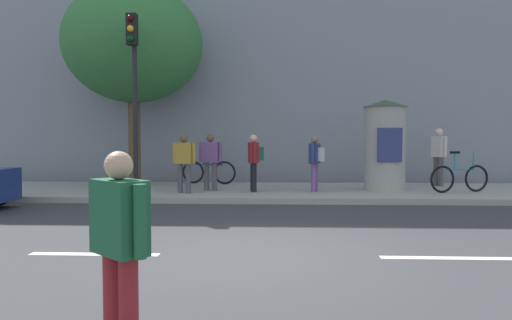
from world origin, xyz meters
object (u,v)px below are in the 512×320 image
Objects in this scene: poster_column at (385,145)px; bicycle_leaning at (460,178)px; pedestrian_near_pole at (315,158)px; pedestrian_with_backpack at (439,152)px; pedestrian_with_bag at (184,159)px; pedestrian_in_dark_shirt at (120,238)px; bicycle_upright at (209,171)px; pedestrian_in_red_top at (211,157)px; traffic_light at (134,75)px; street_tree at (133,44)px; pedestrian_in_light_jacket at (254,158)px.

bicycle_leaning is (1.89, -0.35, -0.87)m from poster_column.
pedestrian_near_pole is 4.13m from pedestrian_with_backpack.
pedestrian_with_bag is (-5.37, -0.84, -0.37)m from poster_column.
pedestrian_in_dark_shirt is 0.87× the size of bicycle_upright.
pedestrian_in_red_top reaches higher than pedestrian_with_bag.
poster_column reaches higher than pedestrian_in_red_top.
pedestrian_in_red_top is at bearing -167.51° from pedestrian_with_backpack.
pedestrian_in_red_top is (-4.76, -0.17, -0.34)m from poster_column.
pedestrian_in_dark_shirt is 0.89× the size of bicycle_leaning.
pedestrian_with_backpack is (1.89, 1.30, -0.26)m from poster_column.
poster_column reaches higher than pedestrian_with_bag.
pedestrian_near_pole is (2.18, 9.48, 0.16)m from pedestrian_in_dark_shirt.
bicycle_upright is at bearing 163.99° from bicycle_leaning.
traffic_light is 8.88m from pedestrian_in_dark_shirt.
street_tree is 4.00× the size of pedestrian_near_pole.
traffic_light is 3.01m from pedestrian_in_red_top.
pedestrian_with_backpack is (5.44, 1.71, 0.10)m from pedestrian_in_light_jacket.
pedestrian_in_light_jacket reaches higher than pedestrian_with_bag.
pedestrian_near_pole is 0.98× the size of pedestrian_in_light_jacket.
street_tree reaches higher than pedestrian_near_pole.
bicycle_leaning is (5.45, 0.05, -0.52)m from pedestrian_in_light_jacket.
pedestrian_in_red_top is (-0.67, 9.63, 0.19)m from pedestrian_in_dark_shirt.
pedestrian_in_red_top is (-2.85, 0.15, 0.03)m from pedestrian_near_pole.
traffic_light reaches higher than pedestrian_in_dark_shirt.
poster_column reaches higher than pedestrian_in_light_jacket.
poster_column reaches higher than bicycle_upright.
bicycle_upright is (0.29, 2.49, -0.50)m from pedestrian_with_bag.
pedestrian_near_pole is 0.97× the size of pedestrian_in_red_top.
bicycle_leaning is (0.01, -1.65, -0.62)m from pedestrian_with_backpack.
street_tree is at bearing 134.76° from pedestrian_with_bag.
street_tree is 5.18m from pedestrian_in_light_jacket.
pedestrian_with_bag is 0.89× the size of pedestrian_with_backpack.
poster_column is 1.65× the size of pedestrian_near_pole.
pedestrian_in_light_jacket is (3.69, -1.45, -3.33)m from street_tree.
pedestrian_in_red_top is (1.70, 1.37, -2.06)m from traffic_light.
poster_column is 1.64× the size of pedestrian_in_dark_shirt.
pedestrian_in_light_jacket is (-1.64, -0.09, 0.01)m from pedestrian_near_pole.
street_tree reaches higher than poster_column.
poster_column reaches higher than pedestrian_near_pole.
street_tree is at bearing -164.33° from bicycle_upright.
pedestrian_in_red_top is (2.48, -1.22, -3.32)m from street_tree.
pedestrian_in_red_top is at bearing 47.73° from pedestrian_with_bag.
pedestrian_with_bag is (1.10, 0.71, -2.09)m from traffic_light.
poster_column is 1.44× the size of pedestrian_with_backpack.
pedestrian_with_backpack is (7.26, 2.14, 0.11)m from pedestrian_with_bag.
traffic_light reaches higher than poster_column.
pedestrian_with_backpack is at bearing 18.82° from traffic_light.
pedestrian_in_dark_shirt is at bearing -85.07° from bicycle_upright.
pedestrian_in_dark_shirt is at bearing -112.68° from poster_column.
pedestrian_with_bag is 0.90× the size of bicycle_leaning.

